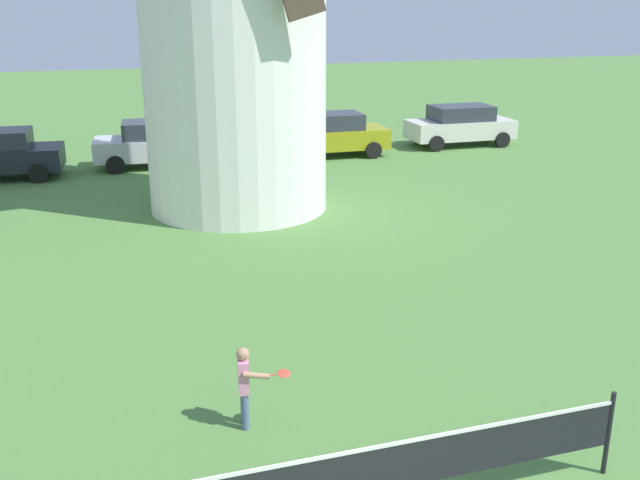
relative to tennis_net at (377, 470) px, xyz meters
The scene contains 5 objects.
tennis_net is the anchor object (origin of this frame).
player_far 2.49m from the tennis_net, 111.86° to the left, with size 0.68×0.56×1.16m.
parked_car_silver 19.07m from the tennis_net, 90.86° to the left, with size 4.54×2.21×1.56m.
parked_car_mustard 19.81m from the tennis_net, 73.27° to the left, with size 4.37×2.00×1.56m.
parked_car_cream 22.42m from the tennis_net, 59.75° to the left, with size 4.15×1.94×1.56m.
Camera 1 is at (-2.46, -4.33, 5.46)m, focal length 40.98 mm.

